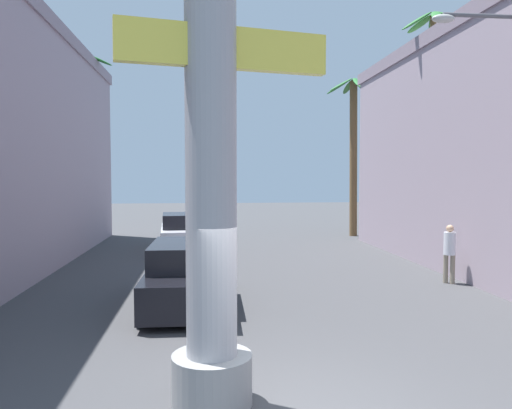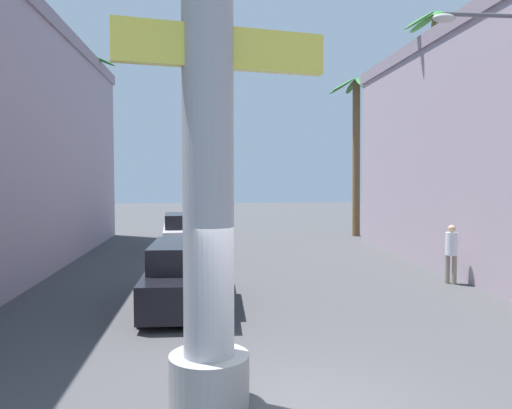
{
  "view_description": "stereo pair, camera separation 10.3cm",
  "coord_description": "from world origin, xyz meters",
  "views": [
    {
      "loc": [
        -1.18,
        -6.36,
        3.18
      ],
      "look_at": [
        0.0,
        4.81,
        2.56
      ],
      "focal_mm": 35.0,
      "sensor_mm": 36.0,
      "label": 1
    },
    {
      "loc": [
        -1.08,
        -6.37,
        3.18
      ],
      "look_at": [
        0.0,
        4.81,
        2.56
      ],
      "focal_mm": 35.0,
      "sensor_mm": 36.0,
      "label": 2
    }
  ],
  "objects": [
    {
      "name": "neon_sign_pole",
      "position": [
        -1.07,
        0.5,
        4.72
      ],
      "size": [
        3.25,
        1.13,
        9.91
      ],
      "color": "#9E9EA3",
      "rests_on": "ground"
    },
    {
      "name": "palm_tree_mid_right",
      "position": [
        7.26,
        11.43,
        5.47
      ],
      "size": [
        2.7,
        2.69,
        9.28
      ],
      "color": "brown",
      "rests_on": "ground"
    },
    {
      "name": "car_far",
      "position": [
        -2.1,
        15.77,
        0.74
      ],
      "size": [
        2.25,
        4.51,
        1.56
      ],
      "color": "black",
      "rests_on": "ground"
    },
    {
      "name": "car_lead",
      "position": [
        -1.6,
        6.01,
        0.74
      ],
      "size": [
        2.06,
        4.77,
        1.56
      ],
      "color": "black",
      "rests_on": "ground"
    },
    {
      "name": "palm_tree_far_left",
      "position": [
        -7.02,
        17.72,
        5.73
      ],
      "size": [
        3.31,
        3.03,
        9.1
      ],
      "color": "brown",
      "rests_on": "ground"
    },
    {
      "name": "palm_tree_far_right",
      "position": [
        6.85,
        19.81,
        5.14
      ],
      "size": [
        2.94,
        3.01,
        8.48
      ],
      "color": "brown",
      "rests_on": "ground"
    },
    {
      "name": "ground_plane",
      "position": [
        0.0,
        10.0,
        0.0
      ],
      "size": [
        88.99,
        88.99,
        0.0
      ],
      "primitive_type": "plane",
      "color": "#424244"
    },
    {
      "name": "pedestrian_mid_right",
      "position": [
        6.11,
        7.71,
        1.03
      ],
      "size": [
        0.48,
        0.48,
        1.76
      ],
      "color": "gray",
      "rests_on": "ground"
    }
  ]
}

